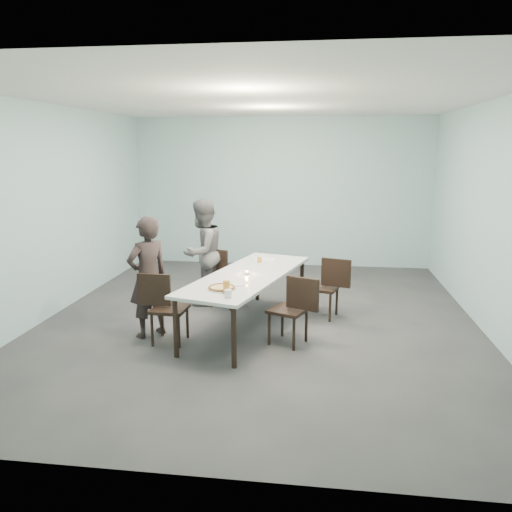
# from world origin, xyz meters

# --- Properties ---
(ground) EXTENTS (7.00, 7.00, 0.00)m
(ground) POSITION_xyz_m (0.00, 0.00, 0.00)
(ground) COLOR #333335
(ground) RESTS_ON ground
(room_shell) EXTENTS (6.02, 7.02, 3.01)m
(room_shell) POSITION_xyz_m (0.00, 0.00, 2.03)
(room_shell) COLOR #A3C9CD
(room_shell) RESTS_ON ground
(table) EXTENTS (1.55, 2.75, 0.75)m
(table) POSITION_xyz_m (-0.11, -0.34, 0.69)
(table) COLOR white
(table) RESTS_ON ground
(chair_near_left) EXTENTS (0.62, 0.44, 0.87)m
(chair_near_left) POSITION_xyz_m (-1.08, -0.97, 0.50)
(chair_near_left) COLOR black
(chair_near_left) RESTS_ON ground
(chair_far_left) EXTENTS (0.65, 0.54, 0.87)m
(chair_far_left) POSITION_xyz_m (-0.65, 0.59, 0.50)
(chair_far_left) COLOR black
(chair_far_left) RESTS_ON ground
(chair_near_right) EXTENTS (0.65, 0.55, 0.87)m
(chair_near_right) POSITION_xyz_m (0.53, -0.86, 0.50)
(chair_near_right) COLOR black
(chair_near_right) RESTS_ON ground
(chair_far_right) EXTENTS (0.65, 0.53, 0.87)m
(chair_far_right) POSITION_xyz_m (0.95, 0.22, 0.50)
(chair_far_right) COLOR black
(chair_far_right) RESTS_ON ground
(diner_near) EXTENTS (0.65, 0.67, 1.56)m
(diner_near) POSITION_xyz_m (-1.33, -0.79, 0.78)
(diner_near) COLOR black
(diner_near) RESTS_ON ground
(diner_far) EXTENTS (0.88, 0.97, 1.63)m
(diner_far) POSITION_xyz_m (-0.96, 0.65, 0.81)
(diner_far) COLOR slate
(diner_far) RESTS_ON ground
(pizza) EXTENTS (0.34, 0.34, 0.04)m
(pizza) POSITION_xyz_m (-0.31, -1.12, 0.77)
(pizza) COLOR white
(pizza) RESTS_ON table
(side_plate) EXTENTS (0.18, 0.18, 0.01)m
(side_plate) POSITION_xyz_m (-0.16, -0.89, 0.76)
(side_plate) COLOR white
(side_plate) RESTS_ON table
(beer_glass) EXTENTS (0.08, 0.08, 0.15)m
(beer_glass) POSITION_xyz_m (-0.22, -1.28, 0.82)
(beer_glass) COLOR orange
(beer_glass) RESTS_ON table
(water_tumbler) EXTENTS (0.08, 0.08, 0.09)m
(water_tumbler) POSITION_xyz_m (-0.17, -1.43, 0.80)
(water_tumbler) COLOR silver
(water_tumbler) RESTS_ON table
(tealight) EXTENTS (0.06, 0.06, 0.05)m
(tealight) POSITION_xyz_m (-0.12, -0.38, 0.77)
(tealight) COLOR silver
(tealight) RESTS_ON table
(amber_tumbler) EXTENTS (0.07, 0.07, 0.08)m
(amber_tumbler) POSITION_xyz_m (-0.04, 0.34, 0.79)
(amber_tumbler) COLOR orange
(amber_tumbler) RESTS_ON table
(menu) EXTENTS (0.35, 0.29, 0.01)m
(menu) POSITION_xyz_m (0.02, 0.56, 0.75)
(menu) COLOR silver
(menu) RESTS_ON table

